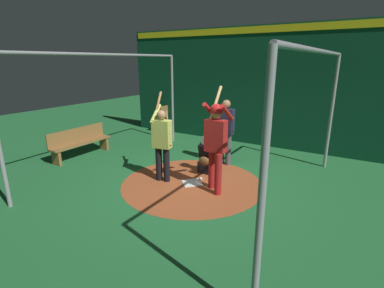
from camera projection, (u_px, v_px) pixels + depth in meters
The scene contains 12 objects.
ground_plane at pixel (192, 183), 6.68m from camera, with size 25.73×25.73×0.00m, color #216633.
dirt_circle at pixel (192, 183), 6.68m from camera, with size 3.24×3.24×0.01m, color #9E4C28.
home_plate at pixel (192, 183), 6.68m from camera, with size 0.42×0.42×0.01m, color white.
batter at pixel (216, 139), 5.99m from camera, with size 0.68×0.49×2.23m.
catcher at pixel (208, 158), 7.22m from camera, with size 0.58×0.40×0.98m.
umpire at pixel (226, 129), 7.66m from camera, with size 0.22×0.49×1.76m.
visitor at pixel (162, 141), 6.59m from camera, with size 0.55×0.54×2.05m.
back_wall at pixel (255, 87), 9.39m from camera, with size 0.23×9.73×3.79m.
cage_frame at pixel (192, 94), 6.11m from camera, with size 5.63×5.01×2.91m.
bat_rack at pixel (166, 120), 11.30m from camera, with size 0.58×0.19×1.05m.
bench at pixel (80, 142), 8.43m from camera, with size 1.91×0.36×0.85m.
baseball_0 at pixel (201, 179), 6.83m from camera, with size 0.07×0.07×0.07m, color white.
Camera 1 is at (5.27, 3.20, 2.75)m, focal length 26.98 mm.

